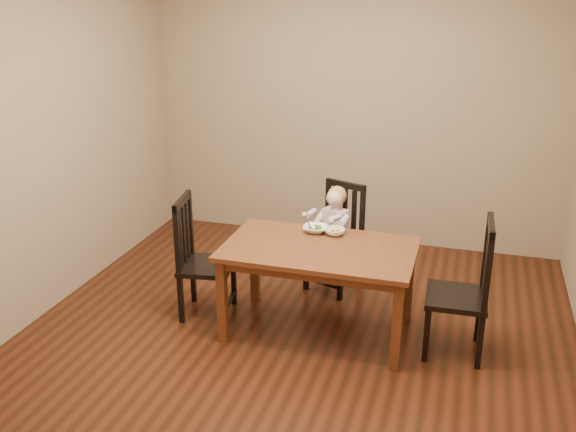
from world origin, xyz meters
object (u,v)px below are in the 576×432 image
(bowl_veg, at_px, (335,232))
(toddler, at_px, (334,227))
(bowl_peas, at_px, (315,229))
(chair_left, at_px, (200,259))
(dining_table, at_px, (319,257))
(chair_right, at_px, (464,291))
(chair_child, at_px, (337,239))

(bowl_veg, bearing_deg, toddler, 102.59)
(toddler, bearing_deg, bowl_peas, 103.99)
(toddler, distance_m, bowl_veg, 0.52)
(chair_left, distance_m, bowl_peas, 0.91)
(dining_table, height_order, chair_right, chair_right)
(chair_child, distance_m, chair_left, 1.18)
(chair_left, bearing_deg, toddler, 119.64)
(chair_right, relative_size, bowl_veg, 6.46)
(dining_table, relative_size, toddler, 2.94)
(toddler, bearing_deg, chair_right, 165.57)
(dining_table, bearing_deg, toddler, 94.12)
(chair_left, xyz_separation_m, chair_right, (1.97, -0.02, 0.02))
(bowl_veg, bearing_deg, chair_child, 99.95)
(chair_child, bearing_deg, dining_table, 112.51)
(dining_table, bearing_deg, bowl_peas, 109.98)
(chair_right, distance_m, toddler, 1.30)
(toddler, relative_size, bowl_peas, 2.52)
(dining_table, height_order, bowl_veg, bowl_veg)
(chair_right, xyz_separation_m, toddler, (-1.08, 0.73, 0.08))
(dining_table, height_order, toddler, toddler)
(chair_child, relative_size, bowl_peas, 4.91)
(toddler, xyz_separation_m, bowl_peas, (-0.05, -0.46, 0.15))
(chair_child, xyz_separation_m, chair_left, (-0.91, -0.76, 0.02))
(dining_table, relative_size, chair_left, 1.44)
(dining_table, xyz_separation_m, chair_right, (1.02, 0.01, -0.13))
(chair_left, relative_size, bowl_peas, 5.16)
(chair_right, height_order, toddler, chair_right)
(toddler, bearing_deg, dining_table, 113.87)
(bowl_peas, bearing_deg, bowl_veg, -6.19)
(chair_child, bearing_deg, bowl_veg, 119.70)
(chair_left, xyz_separation_m, bowl_veg, (1.00, 0.24, 0.25))
(chair_child, height_order, bowl_peas, chair_child)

